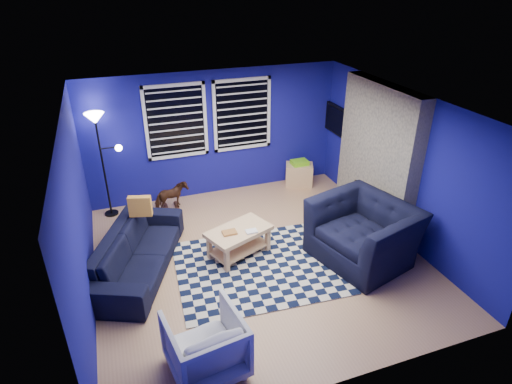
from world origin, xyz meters
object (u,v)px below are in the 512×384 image
Objects in this scene: tv at (339,121)px; cabinet at (299,174)px; sofa at (138,252)px; floor_lamp at (99,133)px; armchair_bent at (205,345)px; coffee_table at (239,237)px; rocking_horse at (171,197)px; armchair_big at (363,232)px.

cabinet is (-0.72, 0.21, -1.15)m from tv.
floor_lamp reaches higher than sofa.
armchair_bent is 5.03m from cabinet.
rocking_horse is at bearing 114.30° from coffee_table.
cabinet is 0.34× the size of floor_lamp.
sofa reaches higher than cabinet.
coffee_table is 0.58× the size of floor_lamp.
coffee_table is (1.03, 2.01, -0.03)m from armchair_bent.
armchair_big is (-0.89, -2.53, -0.92)m from tv.
floor_lamp is at bearing 176.92° from tv.
rocking_horse is at bearing -149.43° from armchair_big.
rocking_horse is (0.78, 1.58, 0.01)m from sofa.
armchair_big reaches higher than cabinet.
rocking_horse is 0.95× the size of cabinet.
cabinet is at bearing -135.03° from armchair_bent.
rocking_horse reaches higher than coffee_table.
tv is 4.59m from floor_lamp.
tv is at bearing 6.82° from cabinet.
rocking_horse is at bearing -150.97° from cabinet.
tv is 2.84m from armchair_big.
floor_lamp is (-4.57, 0.25, 0.22)m from tv.
tv is 3.65m from rocking_horse.
sofa is 4.01m from cabinet.
tv is at bearing -3.08° from floor_lamp.
armchair_big is at bearing -109.49° from tv.
floor_lamp is at bearing 132.27° from coffee_table.
armchair_big is 2.32× the size of rocking_horse.
armchair_bent reaches higher than rocking_horse.
floor_lamp reaches higher than coffee_table.
cabinet is at bearing -38.54° from sofa.
cabinet is (3.55, 1.87, -0.08)m from sofa.
armchair_big is at bearing -153.27° from rocking_horse.
floor_lamp reaches higher than tv.
armchair_big reaches higher than coffee_table.
floor_lamp reaches higher than rocking_horse.
tv is 1.59× the size of rocking_horse.
rocking_horse is 0.32× the size of floor_lamp.
armchair_big is at bearing -70.51° from cabinet.
sofa is 1.98× the size of coffee_table.
sofa is 2.32m from floor_lamp.
tv reaches higher than armchair_big.
armchair_bent is at bearing -81.72° from armchair_big.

